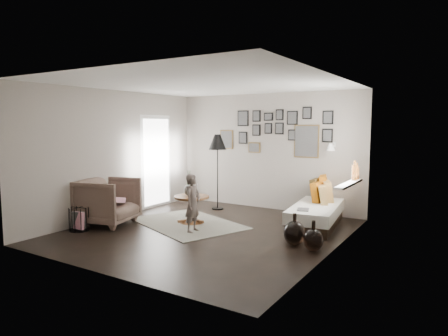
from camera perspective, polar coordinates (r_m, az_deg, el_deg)
The scene contains 23 objects.
ground at distance 7.24m, azimuth -2.46°, elevation -9.03°, with size 4.80×4.80×0.00m, color black.
wall_back at distance 9.09m, azimuth 6.08°, elevation 2.37°, with size 4.50×4.50×0.00m, color #9D9489.
wall_front at distance 5.23m, azimuth -17.55°, elevation -0.70°, with size 4.50×4.50×0.00m, color #9D9489.
wall_left at distance 8.49m, azimuth -15.15°, elevation 1.92°, with size 4.80×4.80×0.00m, color #9D9489.
wall_right at distance 6.04m, azimuth 15.39°, elevation 0.26°, with size 4.80×4.80×0.00m, color #9D9489.
ceiling at distance 7.03m, azimuth -2.56°, elevation 11.90°, with size 4.80×4.80×0.00m, color white.
door_left at distance 9.36m, azimuth -9.66°, elevation 0.89°, with size 0.00×2.14×2.14m.
window_right at distance 7.39m, azimuth 17.72°, elevation -1.64°, with size 0.15×1.32×1.30m.
gallery_wall at distance 8.94m, azimuth 7.72°, elevation 5.12°, with size 2.74×0.03×1.08m.
wall_sconce at distance 8.27m, azimuth 15.00°, elevation 2.94°, with size 0.18×0.36×0.16m.
rug at distance 7.81m, azimuth -5.23°, elevation -7.87°, with size 2.14×1.50×0.01m, color beige.
pedestal_table at distance 7.79m, azimuth -4.63°, elevation -6.07°, with size 0.68×0.68×0.54m.
vase at distance 7.78m, azimuth -5.05°, elevation -2.82°, with size 0.19×0.19×0.49m.
candles at distance 7.65m, azimuth -4.00°, elevation -3.16°, with size 0.12×0.12×0.25m.
daybed at distance 7.80m, azimuth 13.23°, elevation -5.98°, with size 1.01×1.92×0.89m.
magazine_on_daybed at distance 7.20m, azimuth 11.22°, elevation -5.84°, with size 0.20×0.27×0.01m, color black.
armchair at distance 7.96m, azimuth -16.29°, elevation -4.59°, with size 0.95×0.98×0.89m, color brown.
armchair_cushion at distance 7.97m, azimuth -15.88°, elevation -4.32°, with size 0.40×0.40×0.10m, color silver.
floor_lamp at distance 8.90m, azimuth -0.94°, elevation 3.33°, with size 0.39×0.39×1.69m.
magazine_basket at distance 7.71m, azimuth -20.02°, elevation -6.88°, with size 0.39×0.39×0.42m.
demijohn_large at distance 6.48m, azimuth 10.03°, elevation -9.14°, with size 0.34×0.34×0.52m.
demijohn_small at distance 6.26m, azimuth 12.63°, elevation -9.96°, with size 0.30×0.30×0.47m.
child at distance 7.10m, azimuth -4.48°, elevation -5.06°, with size 0.38×0.25×1.04m, color #524641.
Camera 1 is at (3.95, -5.77, 1.90)m, focal length 32.00 mm.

